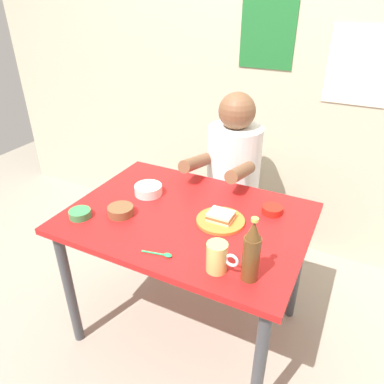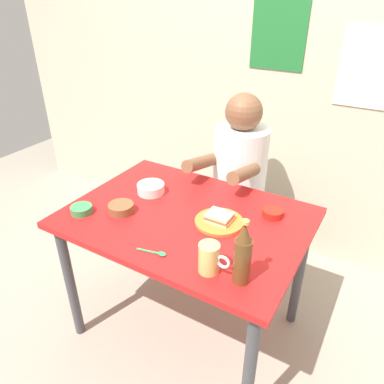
{
  "view_description": "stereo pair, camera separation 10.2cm",
  "coord_description": "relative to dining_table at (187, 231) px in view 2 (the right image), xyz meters",
  "views": [
    {
      "loc": [
        0.66,
        -1.26,
        1.67
      ],
      "look_at": [
        0.0,
        0.05,
        0.84
      ],
      "focal_mm": 33.99,
      "sensor_mm": 36.0,
      "label": 1
    },
    {
      "loc": [
        0.75,
        -1.21,
        1.67
      ],
      "look_at": [
        0.0,
        0.05,
        0.84
      ],
      "focal_mm": 33.99,
      "sensor_mm": 36.0,
      "label": 2
    }
  ],
  "objects": [
    {
      "name": "sambal_bowl_red",
      "position": [
        0.35,
        0.2,
        0.11
      ],
      "size": [
        0.1,
        0.1,
        0.03
      ],
      "color": "#B21E14",
      "rests_on": "dining_table"
    },
    {
      "name": "person_seated",
      "position": [
        -0.01,
        0.62,
        0.12
      ],
      "size": [
        0.33,
        0.56,
        0.72
      ],
      "color": "white",
      "rests_on": "stool"
    },
    {
      "name": "plate_orange",
      "position": [
        0.16,
        0.02,
        0.1
      ],
      "size": [
        0.22,
        0.22,
        0.01
      ],
      "primitive_type": "cylinder",
      "color": "orange",
      "rests_on": "dining_table"
    },
    {
      "name": "beer_bottle",
      "position": [
        0.39,
        -0.27,
        0.21
      ],
      "size": [
        0.06,
        0.06,
        0.26
      ],
      "color": "#593819",
      "rests_on": "dining_table"
    },
    {
      "name": "sandwich",
      "position": [
        0.16,
        0.02,
        0.13
      ],
      "size": [
        0.11,
        0.09,
        0.04
      ],
      "color": "beige",
      "rests_on": "plate_orange"
    },
    {
      "name": "ground_plane",
      "position": [
        0.0,
        0.0,
        -0.65
      ],
      "size": [
        6.0,
        6.0,
        0.0
      ],
      "primitive_type": "plane",
      "color": "gray"
    },
    {
      "name": "condiment_bowl_brown",
      "position": [
        -0.28,
        -0.13,
        0.12
      ],
      "size": [
        0.12,
        0.12,
        0.04
      ],
      "color": "brown",
      "rests_on": "dining_table"
    },
    {
      "name": "stool",
      "position": [
        -0.01,
        0.63,
        -0.3
      ],
      "size": [
        0.34,
        0.34,
        0.45
      ],
      "color": "#4C4C51",
      "rests_on": "ground"
    },
    {
      "name": "spoon",
      "position": [
        0.05,
        -0.3,
        0.1
      ],
      "size": [
        0.13,
        0.04,
        0.01
      ],
      "color": "#26A559",
      "rests_on": "dining_table"
    },
    {
      "name": "dining_table",
      "position": [
        0.0,
        0.0,
        0.0
      ],
      "size": [
        1.1,
        0.8,
        0.74
      ],
      "color": "red",
      "rests_on": "ground"
    },
    {
      "name": "rice_bowl_white",
      "position": [
        -0.27,
        0.09,
        0.12
      ],
      "size": [
        0.14,
        0.14,
        0.05
      ],
      "color": "silver",
      "rests_on": "dining_table"
    },
    {
      "name": "beer_mug",
      "position": [
        0.27,
        -0.28,
        0.15
      ],
      "size": [
        0.13,
        0.08,
        0.12
      ],
      "color": "#D1BC66",
      "rests_on": "dining_table"
    },
    {
      "name": "dip_bowl_green",
      "position": [
        -0.44,
        -0.23,
        0.11
      ],
      "size": [
        0.1,
        0.1,
        0.03
      ],
      "color": "#388C4C",
      "rests_on": "dining_table"
    },
    {
      "name": "wall_back",
      "position": [
        0.0,
        1.05,
        0.65
      ],
      "size": [
        4.4,
        0.09,
        2.6
      ],
      "color": "#BCB299",
      "rests_on": "ground"
    }
  ]
}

